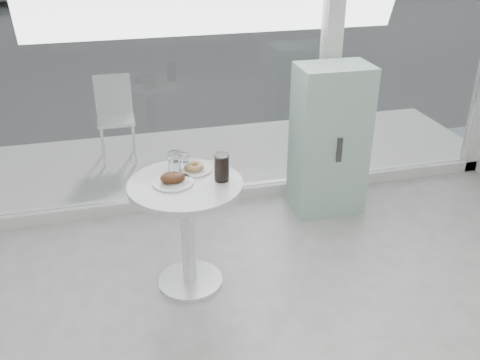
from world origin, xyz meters
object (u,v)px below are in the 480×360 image
object	(u,v)px
mint_cabinet	(329,140)
cola_glass	(222,168)
water_tumbler_a	(175,163)
plate_donut	(194,168)
patio_chair	(115,112)
plate_fritter	(173,179)
water_tumbler_b	(185,163)
main_table	(187,213)

from	to	relation	value
mint_cabinet	cola_glass	world-z (taller)	mint_cabinet
water_tumbler_a	cola_glass	size ratio (longest dim) A/B	0.74
plate_donut	mint_cabinet	bearing A→B (deg)	26.26
patio_chair	water_tumbler_a	size ratio (longest dim) A/B	6.17
patio_chair	plate_fritter	world-z (taller)	patio_chair
plate_donut	cola_glass	distance (m)	0.23
plate_fritter	water_tumbler_b	bearing A→B (deg)	58.39
mint_cabinet	water_tumbler_a	world-z (taller)	mint_cabinet
water_tumbler_a	plate_donut	bearing A→B (deg)	-13.87
mint_cabinet	patio_chair	world-z (taller)	mint_cabinet
patio_chair	water_tumbler_a	xyz separation A→B (m)	(0.32, -1.97, 0.31)
main_table	water_tumbler_a	distance (m)	0.33
plate_fritter	water_tumbler_a	size ratio (longest dim) A/B	1.93
mint_cabinet	plate_fritter	bearing A→B (deg)	-150.64
plate_fritter	plate_donut	distance (m)	0.21
mint_cabinet	water_tumbler_a	bearing A→B (deg)	-155.92
plate_donut	water_tumbler_b	bearing A→B (deg)	161.17
patio_chair	main_table	bearing A→B (deg)	-80.17
main_table	plate_donut	size ratio (longest dim) A/B	3.52
mint_cabinet	water_tumbler_b	size ratio (longest dim) A/B	10.34
plate_fritter	water_tumbler_a	xyz separation A→B (m)	(0.03, 0.17, 0.03)
plate_fritter	cola_glass	size ratio (longest dim) A/B	1.44
plate_donut	water_tumbler_a	bearing A→B (deg)	166.13
plate_fritter	water_tumbler_a	bearing A→B (deg)	78.57
mint_cabinet	water_tumbler_a	distance (m)	1.46
patio_chair	cola_glass	bearing A→B (deg)	-74.51
patio_chair	plate_donut	size ratio (longest dim) A/B	3.73
mint_cabinet	plate_donut	xyz separation A→B (m)	(-1.20, -0.59, 0.17)
patio_chair	water_tumbler_b	bearing A→B (deg)	-78.64
patio_chair	plate_donut	world-z (taller)	patio_chair
plate_fritter	water_tumbler_b	distance (m)	0.19
plate_donut	water_tumbler_a	size ratio (longest dim) A/B	1.65
cola_glass	plate_donut	bearing A→B (deg)	130.05
water_tumbler_a	water_tumbler_b	bearing A→B (deg)	-9.16
main_table	cola_glass	bearing A→B (deg)	-5.29
water_tumbler_a	plate_fritter	bearing A→B (deg)	-101.43
water_tumbler_a	patio_chair	bearing A→B (deg)	99.11
patio_chair	water_tumbler_b	distance (m)	2.04
water_tumbler_b	plate_donut	bearing A→B (deg)	-18.83
main_table	water_tumbler_b	world-z (taller)	water_tumbler_b
patio_chair	cola_glass	xyz separation A→B (m)	(0.58, -2.18, 0.34)
water_tumbler_a	water_tumbler_b	xyz separation A→B (m)	(0.06, -0.01, -0.01)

